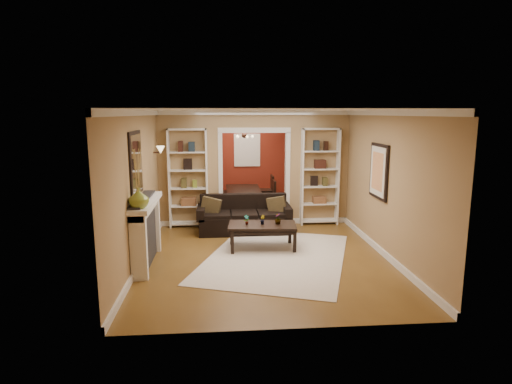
{
  "coord_description": "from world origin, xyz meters",
  "views": [
    {
      "loc": [
        -0.78,
        -8.87,
        2.65
      ],
      "look_at": [
        -0.12,
        -0.8,
        1.15
      ],
      "focal_mm": 30.0,
      "sensor_mm": 36.0,
      "label": 1
    }
  ],
  "objects": [
    {
      "name": "bookshelf_left",
      "position": [
        -1.55,
        1.03,
        1.15
      ],
      "size": [
        0.9,
        0.3,
        2.3
      ],
      "primitive_type": "cube",
      "color": "white",
      "rests_on": "floor"
    },
    {
      "name": "dining_window",
      "position": [
        0.0,
        3.93,
        1.55
      ],
      "size": [
        0.78,
        0.03,
        0.98
      ],
      "primitive_type": "cube",
      "color": "#8CA5CC",
      "rests_on": "wall_back"
    },
    {
      "name": "plant_right",
      "position": [
        0.31,
        -0.79,
        0.61
      ],
      "size": [
        0.12,
        0.12,
        0.22
      ],
      "primitive_type": "imported",
      "rotation": [
        0.0,
        0.0,
        4.72
      ],
      "color": "#336626",
      "rests_on": "coffee_table"
    },
    {
      "name": "wall_sconce",
      "position": [
        -2.15,
        0.55,
        1.83
      ],
      "size": [
        0.18,
        0.18,
        0.22
      ],
      "primitive_type": "cube",
      "color": "#FFE0A5",
      "rests_on": "wall_left"
    },
    {
      "name": "red_back_panel",
      "position": [
        0.0,
        3.97,
        1.32
      ],
      "size": [
        4.44,
        0.04,
        2.64
      ],
      "primitive_type": "cube",
      "color": "maroon",
      "rests_on": "floor"
    },
    {
      "name": "mirror",
      "position": [
        -2.23,
        -1.5,
        1.8
      ],
      "size": [
        0.03,
        0.95,
        1.1
      ],
      "primitive_type": "cube",
      "color": "silver",
      "rests_on": "wall_left"
    },
    {
      "name": "vase",
      "position": [
        -2.09,
        -2.14,
        1.33
      ],
      "size": [
        0.37,
        0.37,
        0.33
      ],
      "primitive_type": "imported",
      "rotation": [
        0.0,
        0.0,
        0.17
      ],
      "color": "olive",
      "rests_on": "fireplace"
    },
    {
      "name": "wall_right",
      "position": [
        2.25,
        0.0,
        1.35
      ],
      "size": [
        0.0,
        8.0,
        8.0
      ],
      "primitive_type": "plane",
      "rotation": [
        1.57,
        0.0,
        -1.57
      ],
      "color": "#A48357",
      "rests_on": "ground"
    },
    {
      "name": "dining_chair_nw",
      "position": [
        -0.7,
        2.39,
        0.4
      ],
      "size": [
        0.41,
        0.41,
        0.8
      ],
      "primitive_type": "cube",
      "rotation": [
        0.0,
        0.0,
        1.6
      ],
      "color": "black",
      "rests_on": "floor"
    },
    {
      "name": "pillow_left",
      "position": [
        -1.03,
        0.43,
        0.61
      ],
      "size": [
        0.44,
        0.21,
        0.42
      ],
      "primitive_type": "cube",
      "rotation": [
        0.0,
        0.0,
        -0.23
      ],
      "color": "brown",
      "rests_on": "sofa"
    },
    {
      "name": "wall_back",
      "position": [
        0.0,
        4.0,
        1.35
      ],
      "size": [
        8.0,
        0.0,
        8.0
      ],
      "primitive_type": "plane",
      "rotation": [
        1.57,
        0.0,
        0.0
      ],
      "color": "#A48357",
      "rests_on": "ground"
    },
    {
      "name": "coffee_table",
      "position": [
        0.0,
        -0.79,
        0.25
      ],
      "size": [
        1.37,
        0.82,
        0.5
      ],
      "primitive_type": "cube",
      "rotation": [
        0.0,
        0.0,
        -0.08
      ],
      "color": "black",
      "rests_on": "floor"
    },
    {
      "name": "dining_chair_ne",
      "position": [
        0.4,
        2.39,
        0.44
      ],
      "size": [
        0.56,
        0.56,
        0.89
      ],
      "primitive_type": "cube",
      "rotation": [
        0.0,
        0.0,
        -1.23
      ],
      "color": "black",
      "rests_on": "floor"
    },
    {
      "name": "area_rug",
      "position": [
        0.22,
        -1.33,
        0.01
      ],
      "size": [
        3.4,
        4.01,
        0.01
      ],
      "primitive_type": "cube",
      "rotation": [
        0.0,
        0.0,
        -0.33
      ],
      "color": "beige",
      "rests_on": "floor"
    },
    {
      "name": "dining_chair_sw",
      "position": [
        -0.7,
        2.99,
        0.43
      ],
      "size": [
        0.48,
        0.48,
        0.86
      ],
      "primitive_type": "cube",
      "rotation": [
        0.0,
        0.0,
        1.71
      ],
      "color": "black",
      "rests_on": "floor"
    },
    {
      "name": "chandelier",
      "position": [
        0.0,
        2.7,
        2.02
      ],
      "size": [
        0.5,
        0.5,
        0.3
      ],
      "primitive_type": "cube",
      "color": "#321D16",
      "rests_on": "ceiling"
    },
    {
      "name": "framed_art",
      "position": [
        2.21,
        -1.0,
        1.55
      ],
      "size": [
        0.04,
        0.85,
        1.05
      ],
      "primitive_type": "cube",
      "color": "black",
      "rests_on": "wall_right"
    },
    {
      "name": "dining_chair_se",
      "position": [
        0.4,
        2.99,
        0.47
      ],
      "size": [
        0.53,
        0.53,
        0.94
      ],
      "primitive_type": "cube",
      "rotation": [
        0.0,
        0.0,
        -1.41
      ],
      "color": "black",
      "rests_on": "floor"
    },
    {
      "name": "dining_table",
      "position": [
        -0.15,
        2.69,
        0.29
      ],
      "size": [
        1.66,
        0.93,
        0.58
      ],
      "primitive_type": "imported",
      "rotation": [
        0.0,
        0.0,
        1.57
      ],
      "color": "black",
      "rests_on": "floor"
    },
    {
      "name": "partition_wall",
      "position": [
        0.0,
        1.2,
        1.35
      ],
      "size": [
        4.5,
        0.15,
        2.7
      ],
      "primitive_type": "cube",
      "color": "#A48357",
      "rests_on": "floor"
    },
    {
      "name": "plant_center",
      "position": [
        0.0,
        -0.79,
        0.59
      ],
      "size": [
        0.09,
        0.11,
        0.18
      ],
      "primitive_type": "imported",
      "rotation": [
        0.0,
        0.0,
        1.69
      ],
      "color": "#336626",
      "rests_on": "coffee_table"
    },
    {
      "name": "floor",
      "position": [
        0.0,
        0.0,
        0.0
      ],
      "size": [
        8.0,
        8.0,
        0.0
      ],
      "primitive_type": "plane",
      "color": "brown",
      "rests_on": "ground"
    },
    {
      "name": "sofa",
      "position": [
        -0.29,
        0.45,
        0.41
      ],
      "size": [
        2.08,
        0.9,
        0.81
      ],
      "primitive_type": "cube",
      "color": "black",
      "rests_on": "floor"
    },
    {
      "name": "wall_left",
      "position": [
        -2.25,
        0.0,
        1.35
      ],
      "size": [
        0.0,
        8.0,
        8.0
      ],
      "primitive_type": "plane",
      "rotation": [
        1.57,
        0.0,
        1.57
      ],
      "color": "#A48357",
      "rests_on": "ground"
    },
    {
      "name": "wall_front",
      "position": [
        0.0,
        -4.0,
        1.35
      ],
      "size": [
        8.0,
        0.0,
        8.0
      ],
      "primitive_type": "plane",
      "rotation": [
        -1.57,
        0.0,
        0.0
      ],
      "color": "#A48357",
      "rests_on": "ground"
    },
    {
      "name": "ceiling",
      "position": [
        0.0,
        0.0,
        2.7
      ],
      "size": [
        8.0,
        8.0,
        0.0
      ],
      "primitive_type": "plane",
      "rotation": [
        3.14,
        0.0,
        0.0
      ],
      "color": "white",
      "rests_on": "ground"
    },
    {
      "name": "bookshelf_right",
      "position": [
        1.55,
        1.03,
        1.15
      ],
      "size": [
        0.9,
        0.3,
        2.3
      ],
      "primitive_type": "cube",
      "color": "white",
      "rests_on": "floor"
    },
    {
      "name": "fireplace",
      "position": [
        -2.09,
        -1.5,
        0.58
      ],
      "size": [
        0.32,
        1.7,
        1.16
      ],
      "primitive_type": "cube",
      "color": "white",
      "rests_on": "floor"
    },
    {
      "name": "pillow_right",
      "position": [
        0.45,
        0.43,
        0.6
      ],
      "size": [
        0.42,
        0.26,
        0.41
      ],
      "primitive_type": "cube",
      "rotation": [
        0.0,
        0.0,
        -0.38
      ],
      "color": "brown",
      "rests_on": "sofa"
    },
    {
      "name": "plant_left",
      "position": [
        -0.3,
        -0.79,
        0.59
      ],
      "size": [
        0.12,
        0.1,
        0.19
      ],
      "primitive_type": "imported",
      "rotation": [
        0.0,
        0.0,
        0.41
      ],
      "color": "#336626",
      "rests_on": "coffee_table"
    }
  ]
}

